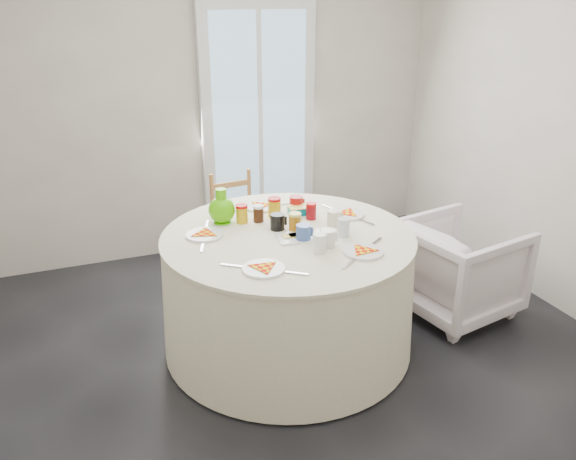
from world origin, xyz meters
name	(u,v)px	position (x,y,z in m)	size (l,w,h in m)	color
floor	(303,368)	(0.00, 0.00, 0.00)	(4.00, 4.00, 0.00)	black
wall_back	(211,101)	(0.00, 2.00, 1.30)	(4.00, 0.02, 2.60)	#BCB5A3
glass_door	(259,128)	(0.40, 1.95, 1.05)	(1.00, 0.08, 2.10)	silver
table	(288,292)	(0.01, 0.29, 0.38)	(1.58, 1.58, 0.80)	#F2ECBE
wooden_chair	(239,219)	(0.03, 1.38, 0.47)	(0.37, 0.35, 0.83)	#B87945
armchair	(458,262)	(1.27, 0.24, 0.39)	(0.72, 0.68, 0.74)	silver
place_settings	(288,235)	(0.01, 0.29, 0.77)	(1.22, 1.22, 0.02)	white
jar_cluster	(275,214)	(0.02, 0.52, 0.82)	(0.49, 0.25, 0.14)	olive
butter_tub	(299,212)	(0.21, 0.58, 0.79)	(0.14, 0.10, 0.06)	#037D8F
green_pitcher	(222,208)	(-0.30, 0.62, 0.87)	(0.17, 0.17, 0.22)	#4BC103
cheese_platter	(300,238)	(0.06, 0.21, 0.77)	(0.28, 0.18, 0.04)	white
mugs_glasses	(312,227)	(0.16, 0.26, 0.81)	(0.66, 0.66, 0.12)	gray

